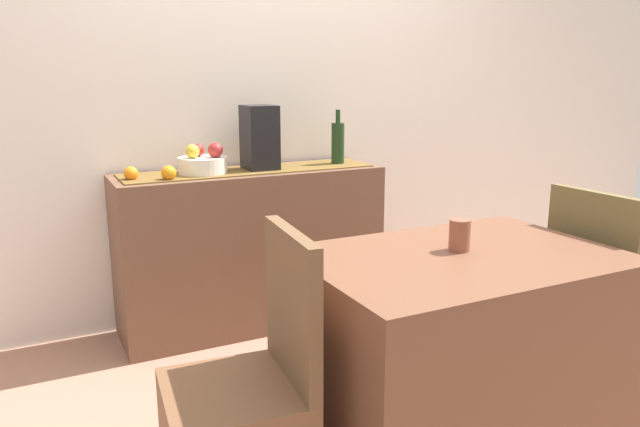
% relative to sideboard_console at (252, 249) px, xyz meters
% --- Properties ---
extents(ground_plane, '(6.40, 6.40, 0.02)m').
position_rel_sideboard_console_xyz_m(ground_plane, '(0.20, -0.92, -0.43)').
color(ground_plane, '#A4735E').
rests_on(ground_plane, ground).
extents(room_wall_rear, '(6.40, 0.06, 2.70)m').
position_rel_sideboard_console_xyz_m(room_wall_rear, '(0.20, 0.26, 0.93)').
color(room_wall_rear, silver).
rests_on(room_wall_rear, ground).
extents(sideboard_console, '(1.39, 0.42, 0.84)m').
position_rel_sideboard_console_xyz_m(sideboard_console, '(0.00, 0.00, 0.00)').
color(sideboard_console, brown).
rests_on(sideboard_console, ground).
extents(table_runner, '(1.31, 0.32, 0.01)m').
position_rel_sideboard_console_xyz_m(table_runner, '(0.00, 0.00, 0.42)').
color(table_runner, brown).
rests_on(table_runner, sideboard_console).
extents(fruit_bowl, '(0.24, 0.24, 0.08)m').
position_rel_sideboard_console_xyz_m(fruit_bowl, '(-0.25, 0.00, 0.47)').
color(fruit_bowl, white).
rests_on(fruit_bowl, table_runner).
extents(apple_upper, '(0.07, 0.07, 0.07)m').
position_rel_sideboard_console_xyz_m(apple_upper, '(-0.19, -0.04, 0.54)').
color(apple_upper, '#A72A28').
rests_on(apple_upper, fruit_bowl).
extents(apple_left, '(0.06, 0.06, 0.06)m').
position_rel_sideboard_console_xyz_m(apple_left, '(-0.26, 0.04, 0.54)').
color(apple_left, red).
rests_on(apple_left, fruit_bowl).
extents(apple_center, '(0.07, 0.07, 0.07)m').
position_rel_sideboard_console_xyz_m(apple_center, '(-0.30, -0.02, 0.54)').
color(apple_center, gold).
rests_on(apple_center, fruit_bowl).
extents(wine_bottle, '(0.07, 0.07, 0.30)m').
position_rel_sideboard_console_xyz_m(wine_bottle, '(0.52, 0.00, 0.54)').
color(wine_bottle, '#1D3618').
rests_on(wine_bottle, sideboard_console).
extents(coffee_maker, '(0.16, 0.18, 0.33)m').
position_rel_sideboard_console_xyz_m(coffee_maker, '(0.06, 0.00, 0.59)').
color(coffee_maker, black).
rests_on(coffee_maker, sideboard_console).
extents(orange_loose_far, '(0.07, 0.07, 0.07)m').
position_rel_sideboard_console_xyz_m(orange_loose_far, '(-0.44, -0.11, 0.46)').
color(orange_loose_far, orange).
rests_on(orange_loose_far, sideboard_console).
extents(orange_loose_near_bowl, '(0.07, 0.07, 0.07)m').
position_rel_sideboard_console_xyz_m(orange_loose_near_bowl, '(-0.60, -0.03, 0.45)').
color(orange_loose_near_bowl, orange).
rests_on(orange_loose_near_bowl, sideboard_console).
extents(dining_table, '(1.07, 0.73, 0.74)m').
position_rel_sideboard_console_xyz_m(dining_table, '(0.24, -1.40, -0.05)').
color(dining_table, brown).
rests_on(dining_table, ground).
extents(coffee_cup, '(0.07, 0.07, 0.11)m').
position_rel_sideboard_console_xyz_m(coffee_cup, '(0.26, -1.36, 0.37)').
color(coffee_cup, brown).
rests_on(coffee_cup, dining_table).
extents(chair_by_corner, '(0.41, 0.41, 0.90)m').
position_rel_sideboard_console_xyz_m(chair_by_corner, '(1.03, -1.40, -0.16)').
color(chair_by_corner, brown).
rests_on(chair_by_corner, ground).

